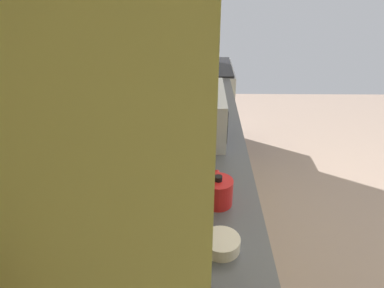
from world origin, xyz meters
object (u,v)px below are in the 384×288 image
(oven_range, at_px, (199,108))
(microwave, at_px, (193,113))
(kettle, at_px, (218,192))
(bowl, at_px, (221,243))

(oven_range, xyz_separation_m, microwave, (-1.46, 0.05, 0.59))
(oven_range, distance_m, microwave, 1.58)
(oven_range, xyz_separation_m, kettle, (-2.18, -0.07, 0.51))
(oven_range, xyz_separation_m, bowl, (-2.48, -0.07, 0.47))
(bowl, relative_size, kettle, 0.80)
(oven_range, bearing_deg, kettle, -178.13)
(kettle, bearing_deg, microwave, 9.86)
(bowl, distance_m, kettle, 0.30)
(microwave, xyz_separation_m, kettle, (-0.72, -0.13, -0.08))
(bowl, xyz_separation_m, kettle, (0.30, 0.00, 0.03))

